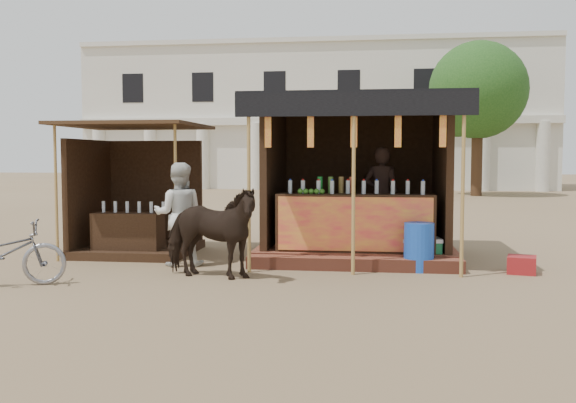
% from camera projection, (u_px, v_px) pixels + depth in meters
% --- Properties ---
extents(ground, '(120.00, 120.00, 0.00)m').
position_uv_depth(ground, '(272.00, 294.00, 8.31)').
color(ground, '#846B4C').
rests_on(ground, ground).
extents(main_stall, '(3.60, 3.61, 2.78)m').
position_uv_depth(main_stall, '(358.00, 199.00, 11.43)').
color(main_stall, brown).
rests_on(main_stall, ground).
extents(secondary_stall, '(2.40, 2.40, 2.38)m').
position_uv_depth(secondary_stall, '(130.00, 207.00, 11.87)').
color(secondary_stall, '#362113').
rests_on(secondary_stall, ground).
extents(cow, '(1.73, 1.07, 1.36)m').
position_uv_depth(cow, '(210.00, 233.00, 9.37)').
color(cow, black).
rests_on(cow, ground).
extents(motorbike, '(1.83, 1.19, 0.91)m').
position_uv_depth(motorbike, '(0.00, 254.00, 8.80)').
color(motorbike, gray).
rests_on(motorbike, ground).
extents(bystander, '(0.92, 0.78, 1.69)m').
position_uv_depth(bystander, '(179.00, 214.00, 10.47)').
color(bystander, silver).
rests_on(bystander, ground).
extents(blue_barrel, '(0.55, 0.55, 0.76)m').
position_uv_depth(blue_barrel, '(419.00, 247.00, 10.00)').
color(blue_barrel, blue).
rests_on(blue_barrel, ground).
extents(red_crate, '(0.51, 0.52, 0.27)m').
position_uv_depth(red_crate, '(522.00, 265.00, 9.82)').
color(red_crate, maroon).
rests_on(red_crate, ground).
extents(cooler, '(0.67, 0.49, 0.46)m').
position_uv_depth(cooler, '(421.00, 252.00, 10.49)').
color(cooler, '#1A7840').
rests_on(cooler, ground).
extents(background_building, '(26.00, 7.45, 8.18)m').
position_uv_depth(background_building, '(317.00, 120.00, 37.91)').
color(background_building, silver).
rests_on(background_building, ground).
extents(tree, '(4.50, 4.40, 7.00)m').
position_uv_depth(tree, '(473.00, 94.00, 29.14)').
color(tree, '#382314').
rests_on(tree, ground).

